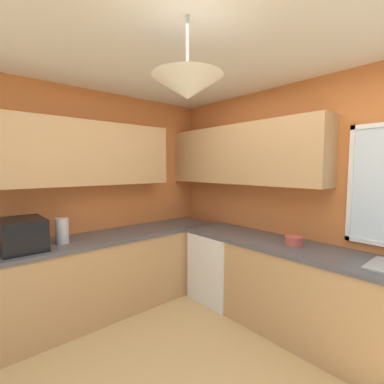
# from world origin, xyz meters

# --- Properties ---
(room_shell) EXTENTS (3.95, 3.50, 2.61)m
(room_shell) POSITION_xyz_m (-0.77, 0.57, 1.82)
(room_shell) COLOR #D17238
(room_shell) RESTS_ON ground_plane
(counter_run_left) EXTENTS (0.65, 3.11, 0.88)m
(counter_run_left) POSITION_xyz_m (-1.61, 0.00, 0.44)
(counter_run_left) COLOR tan
(counter_run_left) RESTS_ON ground_plane
(counter_run_back) EXTENTS (3.04, 0.65, 0.88)m
(counter_run_back) POSITION_xyz_m (0.21, 1.38, 0.44)
(counter_run_back) COLOR tan
(counter_run_back) RESTS_ON ground_plane
(dishwasher) EXTENTS (0.60, 0.60, 0.84)m
(dishwasher) POSITION_xyz_m (-0.95, 1.35, 0.42)
(dishwasher) COLOR white
(dishwasher) RESTS_ON ground_plane
(microwave) EXTENTS (0.48, 0.36, 0.29)m
(microwave) POSITION_xyz_m (-1.61, -0.66, 1.03)
(microwave) COLOR black
(microwave) RESTS_ON counter_run_left
(kettle) EXTENTS (0.13, 0.13, 0.26)m
(kettle) POSITION_xyz_m (-1.59, -0.32, 1.01)
(kettle) COLOR #B7B7BC
(kettle) RESTS_ON counter_run_left
(bowl) EXTENTS (0.17, 0.17, 0.09)m
(bowl) POSITION_xyz_m (-0.01, 1.38, 0.93)
(bowl) COLOR #B74C42
(bowl) RESTS_ON counter_run_back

